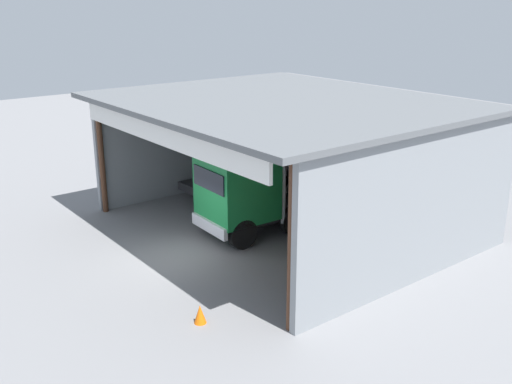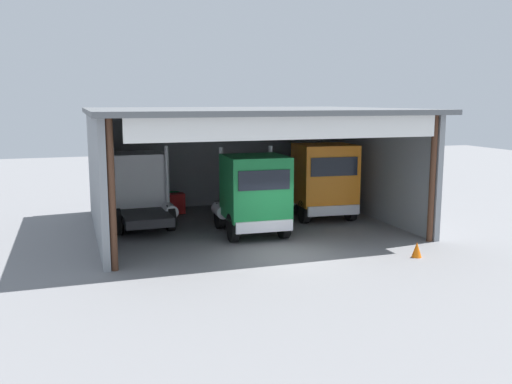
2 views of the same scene
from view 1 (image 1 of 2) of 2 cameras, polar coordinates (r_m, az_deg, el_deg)
The scene contains 8 objects.
ground_plane at distance 21.34m, azimuth -7.92°, elevation -6.41°, with size 80.00×80.00×0.00m, color slate.
workshop_shed at distance 23.64m, azimuth 4.66°, elevation 5.44°, with size 13.33×11.41×5.22m.
truck_white_left_bay at distance 27.90m, azimuth -0.65°, elevation 3.42°, with size 2.79×5.07×3.60m.
truck_green_center_left_bay at distance 22.60m, azimuth -1.23°, elevation 0.05°, with size 2.64×5.09×3.62m.
truck_orange_yard_outside at distance 21.08m, azimuth 10.25°, elevation -1.40°, with size 2.86×5.16×3.56m.
oil_drum at distance 28.68m, azimuth 6.91°, elevation 1.11°, with size 0.58×0.58×0.91m, color #197233.
tool_cart at distance 28.03m, azimuth 5.20°, elevation 0.85°, with size 0.90×0.60×1.00m, color red.
traffic_cone at distance 17.17m, azimuth -5.45°, elevation -11.72°, with size 0.36×0.36×0.56m, color orange.
Camera 1 is at (16.93, -9.53, 8.82)m, focal length 41.19 mm.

